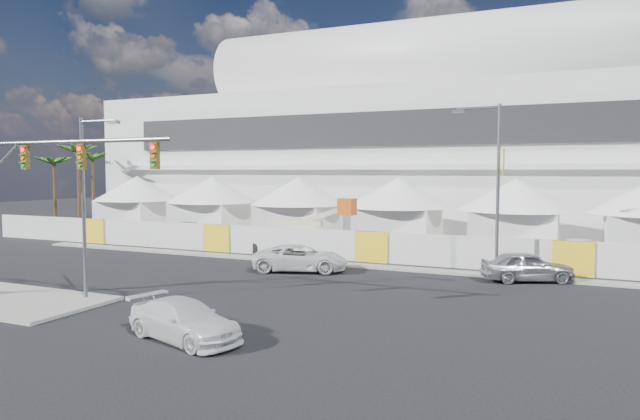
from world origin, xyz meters
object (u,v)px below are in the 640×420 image
at_px(streetlight_median, 87,195).
at_px(sedan_silver, 527,266).
at_px(lot_car_c, 192,231).
at_px(traffic_mast, 14,200).
at_px(streetlight_curb, 494,177).
at_px(boom_lift, 288,239).
at_px(lot_car_a, 585,253).
at_px(pickup_curb, 300,258).
at_px(pickup_near, 184,320).

bearing_deg(streetlight_median, sedan_silver, 35.79).
bearing_deg(lot_car_c, sedan_silver, -123.71).
bearing_deg(traffic_mast, sedan_silver, 34.86).
relative_size(lot_car_c, streetlight_curb, 0.56).
distance_m(streetlight_median, boom_lift, 17.30).
height_order(lot_car_a, streetlight_curb, streetlight_curb).
distance_m(lot_car_a, traffic_mast, 32.32).
bearing_deg(sedan_silver, streetlight_curb, 43.48).
height_order(sedan_silver, lot_car_c, sedan_silver).
height_order(pickup_curb, streetlight_median, streetlight_median).
xyz_separation_m(sedan_silver, lot_car_a, (2.96, 7.01, -0.02)).
bearing_deg(boom_lift, pickup_near, -70.03).
distance_m(streetlight_curb, boom_lift, 15.53).
height_order(lot_car_c, streetlight_curb, streetlight_curb).
bearing_deg(lot_car_a, boom_lift, 110.59).
bearing_deg(sedan_silver, traffic_mast, 101.09).
xyz_separation_m(pickup_curb, streetlight_median, (-5.49, -10.86, 4.09)).
height_order(pickup_near, boom_lift, boom_lift).
height_order(pickup_near, streetlight_curb, streetlight_curb).
bearing_deg(traffic_mast, streetlight_curb, 38.99).
relative_size(pickup_near, lot_car_a, 1.00).
distance_m(sedan_silver, streetlight_median, 22.60).
bearing_deg(lot_car_a, pickup_curb, 131.80).
xyz_separation_m(lot_car_c, streetlight_median, (9.37, -20.33, 4.07)).
height_order(sedan_silver, pickup_curb, sedan_silver).
xyz_separation_m(sedan_silver, pickup_curb, (-12.54, -2.15, -0.04)).
xyz_separation_m(pickup_near, lot_car_c, (-17.14, 23.51, 0.09)).
bearing_deg(boom_lift, streetlight_curb, -8.91).
height_order(traffic_mast, boom_lift, traffic_mast).
xyz_separation_m(pickup_curb, boom_lift, (-3.93, 5.95, 0.32)).
relative_size(lot_car_a, traffic_mast, 0.42).
distance_m(pickup_curb, lot_car_c, 17.63).
xyz_separation_m(sedan_silver, streetlight_median, (-18.04, -13.01, 4.05)).
distance_m(traffic_mast, streetlight_curb, 24.37).
bearing_deg(lot_car_a, lot_car_c, 100.62).
height_order(sedan_silver, streetlight_median, streetlight_median).
distance_m(streetlight_median, streetlight_curb, 21.24).
bearing_deg(pickup_near, lot_car_a, -13.89).
distance_m(sedan_silver, lot_car_a, 7.61).
distance_m(pickup_curb, boom_lift, 7.14).
relative_size(sedan_silver, lot_car_a, 0.99).
bearing_deg(streetlight_curb, sedan_silver, -22.75).
xyz_separation_m(lot_car_a, streetlight_curb, (-4.88, -6.20, 4.81)).
xyz_separation_m(streetlight_median, streetlight_curb, (16.12, 13.81, 0.74)).
relative_size(sedan_silver, lot_car_c, 0.88).
distance_m(sedan_silver, pickup_near, 19.17).
distance_m(pickup_curb, traffic_mast, 15.39).
height_order(sedan_silver, pickup_near, sedan_silver).
xyz_separation_m(lot_car_c, streetlight_curb, (25.49, -6.52, 4.82)).
relative_size(pickup_curb, lot_car_c, 1.03).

